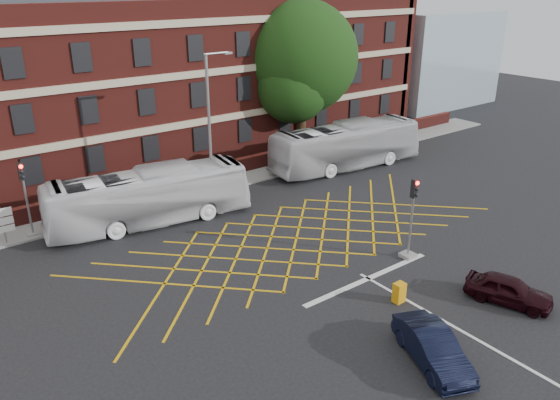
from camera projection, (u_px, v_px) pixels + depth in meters
ground at (320, 252)px, 28.74m from camera, size 120.00×120.00×0.00m
victorian_building at (138, 55)px, 42.11m from camera, size 51.00×12.17×20.40m
boundary_wall at (198, 176)px, 38.11m from camera, size 56.00×0.50×1.10m
far_pavement at (205, 186)px, 37.56m from camera, size 60.00×3.00×0.12m
glass_block at (426, 58)px, 61.36m from camera, size 14.00×10.00×10.00m
box_junction_hatching at (296, 238)px, 30.21m from camera, size 8.22×8.22×0.02m
stop_line at (368, 278)px, 26.16m from camera, size 8.00×0.30×0.02m
centre_line at (488, 346)px, 21.38m from camera, size 0.15×14.00×0.02m
bus_left at (149, 197)px, 31.52m from camera, size 12.02×4.49×3.27m
bus_right at (346, 146)px, 40.81m from camera, size 12.46×4.12×3.41m
car_navy at (433, 348)px, 20.23m from camera, size 2.90×4.33×1.35m
car_maroon at (509, 290)px, 24.04m from camera, size 2.63×3.98×1.26m
deciduous_tree at (301, 65)px, 44.32m from camera, size 9.15×9.15×11.96m
traffic_light_near at (411, 226)px, 27.53m from camera, size 0.70×0.70×4.27m
traffic_light_far at (28, 207)px, 29.84m from camera, size 0.70×0.70×4.27m
street_lamp at (212, 155)px, 33.54m from camera, size 2.25×1.00×9.38m
direction_signs at (2, 222)px, 28.92m from camera, size 1.10×0.16×2.20m
utility_cabinet at (399, 293)px, 24.15m from camera, size 0.50×0.40×0.93m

